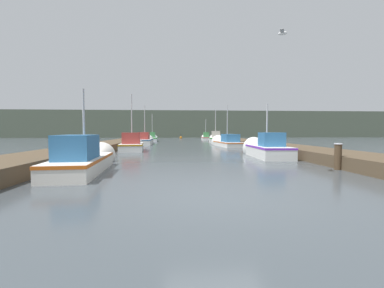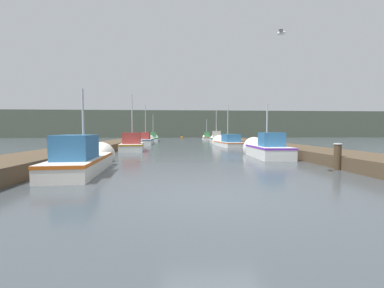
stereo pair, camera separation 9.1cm
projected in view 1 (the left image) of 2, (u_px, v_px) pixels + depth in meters
name	position (u px, v px, depth m)	size (l,w,h in m)	color
ground_plane	(218.00, 197.00, 5.79)	(200.00, 200.00, 0.00)	#3D4449
dock_left	(105.00, 146.00, 21.26)	(2.69, 40.00, 0.52)	#4C3D2B
dock_right	(264.00, 145.00, 22.18)	(2.69, 40.00, 0.52)	#4C3D2B
distant_shore_ridge	(178.00, 125.00, 65.55)	(120.00, 16.00, 6.16)	#4C5647
fishing_boat_0	(87.00, 159.00, 9.87)	(1.85, 5.85, 3.45)	silver
fishing_boat_1	(265.00, 149.00, 15.09)	(1.75, 4.96, 3.48)	silver
fishing_boat_2	(132.00, 145.00, 19.72)	(2.00, 4.52, 4.77)	silver
fishing_boat_3	(226.00, 142.00, 25.66)	(2.26, 6.14, 4.59)	silver
fishing_boat_4	(145.00, 140.00, 29.53)	(1.78, 6.21, 4.89)	silver
fishing_boat_5	(215.00, 139.00, 33.78)	(2.02, 5.08, 4.70)	silver
fishing_boat_6	(152.00, 138.00, 38.05)	(1.67, 5.88, 4.37)	silver
fishing_boat_7	(206.00, 138.00, 43.81)	(1.73, 6.10, 3.84)	silver
mooring_piling_0	(212.00, 137.00, 43.10)	(0.29, 0.29, 0.96)	#473523
mooring_piling_1	(338.00, 156.00, 9.87)	(0.30, 0.30, 1.02)	#473523
channel_buoy	(181.00, 138.00, 51.97)	(0.53, 0.53, 1.03)	#BF6513
seagull_lead	(283.00, 33.00, 8.47)	(0.37, 0.54, 0.12)	white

